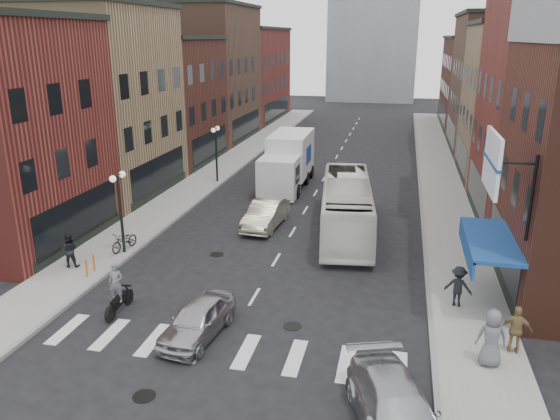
% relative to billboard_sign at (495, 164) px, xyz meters
% --- Properties ---
extents(ground, '(160.00, 160.00, 0.00)m').
position_rel_billboard_sign_xyz_m(ground, '(-8.59, -0.50, -6.13)').
color(ground, black).
rests_on(ground, ground).
extents(sidewalk_left, '(3.00, 74.00, 0.15)m').
position_rel_billboard_sign_xyz_m(sidewalk_left, '(-17.09, 21.50, -6.06)').
color(sidewalk_left, gray).
rests_on(sidewalk_left, ground).
extents(sidewalk_right, '(3.00, 74.00, 0.15)m').
position_rel_billboard_sign_xyz_m(sidewalk_right, '(-0.09, 21.50, -6.06)').
color(sidewalk_right, gray).
rests_on(sidewalk_right, ground).
extents(curb_left, '(0.20, 74.00, 0.16)m').
position_rel_billboard_sign_xyz_m(curb_left, '(-15.59, 21.50, -6.13)').
color(curb_left, gray).
rests_on(curb_left, ground).
extents(curb_right, '(0.20, 74.00, 0.16)m').
position_rel_billboard_sign_xyz_m(curb_right, '(-1.59, 21.50, -6.13)').
color(curb_right, gray).
rests_on(curb_right, ground).
extents(crosswalk_stripes, '(12.00, 2.20, 0.01)m').
position_rel_billboard_sign_xyz_m(crosswalk_stripes, '(-8.59, -3.50, -6.13)').
color(crosswalk_stripes, silver).
rests_on(crosswalk_stripes, ground).
extents(bldg_left_mid_a, '(10.30, 10.20, 12.30)m').
position_rel_billboard_sign_xyz_m(bldg_left_mid_a, '(-23.58, 13.50, 0.02)').
color(bldg_left_mid_a, '#8E744E').
rests_on(bldg_left_mid_a, ground).
extents(bldg_left_mid_b, '(10.30, 10.20, 10.30)m').
position_rel_billboard_sign_xyz_m(bldg_left_mid_b, '(-23.58, 23.50, -0.98)').
color(bldg_left_mid_b, '#472319').
rests_on(bldg_left_mid_b, ground).
extents(bldg_left_far_a, '(10.30, 12.20, 13.30)m').
position_rel_billboard_sign_xyz_m(bldg_left_far_a, '(-23.58, 34.50, 0.52)').
color(bldg_left_far_a, brown).
rests_on(bldg_left_far_a, ground).
extents(bldg_left_far_b, '(10.30, 16.20, 11.30)m').
position_rel_billboard_sign_xyz_m(bldg_left_far_b, '(-23.58, 48.50, -0.48)').
color(bldg_left_far_b, maroon).
rests_on(bldg_left_far_b, ground).
extents(bldg_right_mid_b, '(10.30, 10.20, 11.30)m').
position_rel_billboard_sign_xyz_m(bldg_right_mid_b, '(6.41, 23.50, -0.48)').
color(bldg_right_mid_b, '#8E744E').
rests_on(bldg_right_mid_b, ground).
extents(bldg_right_far_a, '(10.30, 12.20, 12.30)m').
position_rel_billboard_sign_xyz_m(bldg_right_far_a, '(6.41, 34.50, 0.02)').
color(bldg_right_far_a, brown).
rests_on(bldg_right_far_a, ground).
extents(bldg_right_far_b, '(10.30, 16.20, 10.30)m').
position_rel_billboard_sign_xyz_m(bldg_right_far_b, '(6.41, 48.50, -0.98)').
color(bldg_right_far_b, '#472319').
rests_on(bldg_right_far_b, ground).
extents(awning_blue, '(1.80, 5.00, 0.78)m').
position_rel_billboard_sign_xyz_m(awning_blue, '(0.34, 2.00, -3.50)').
color(awning_blue, navy).
rests_on(awning_blue, ground).
extents(billboard_sign, '(1.52, 3.00, 3.70)m').
position_rel_billboard_sign_xyz_m(billboard_sign, '(0.00, 0.00, 0.00)').
color(billboard_sign, black).
rests_on(billboard_sign, ground).
extents(streetlamp_near, '(0.32, 1.22, 4.11)m').
position_rel_billboard_sign_xyz_m(streetlamp_near, '(-15.99, 3.50, -3.22)').
color(streetlamp_near, black).
rests_on(streetlamp_near, ground).
extents(streetlamp_far, '(0.32, 1.22, 4.11)m').
position_rel_billboard_sign_xyz_m(streetlamp_far, '(-15.99, 17.50, -3.22)').
color(streetlamp_far, black).
rests_on(streetlamp_far, ground).
extents(bike_rack, '(0.08, 0.68, 0.80)m').
position_rel_billboard_sign_xyz_m(bike_rack, '(-16.19, 0.80, -5.58)').
color(bike_rack, '#D8590C').
rests_on(bike_rack, sidewalk_left).
extents(box_truck, '(2.67, 8.46, 3.67)m').
position_rel_billboard_sign_xyz_m(box_truck, '(-10.78, 17.62, -4.32)').
color(box_truck, silver).
rests_on(box_truck, ground).
extents(motorcycle_rider, '(0.60, 2.04, 2.08)m').
position_rel_billboard_sign_xyz_m(motorcycle_rider, '(-13.33, -1.96, -5.16)').
color(motorcycle_rider, black).
rests_on(motorcycle_rider, ground).
extents(transit_bus, '(3.75, 10.98, 3.00)m').
position_rel_billboard_sign_xyz_m(transit_bus, '(-5.75, 9.13, -4.63)').
color(transit_bus, white).
rests_on(transit_bus, ground).
extents(sedan_left_near, '(2.02, 4.04, 1.32)m').
position_rel_billboard_sign_xyz_m(sedan_left_near, '(-9.73, -2.91, -5.47)').
color(sedan_left_near, '#AAAAAE').
rests_on(sedan_left_near, ground).
extents(sedan_left_far, '(1.88, 4.61, 1.49)m').
position_rel_billboard_sign_xyz_m(sedan_left_far, '(-10.22, 9.00, -5.39)').
color(sedan_left_far, beige).
rests_on(sedan_left_far, ground).
extents(curb_car, '(3.47, 5.27, 1.42)m').
position_rel_billboard_sign_xyz_m(curb_car, '(-2.75, -6.51, -5.42)').
color(curb_car, '#A8A9AD').
rests_on(curb_car, ground).
extents(parked_bicycle, '(0.98, 1.87, 0.93)m').
position_rel_billboard_sign_xyz_m(parked_bicycle, '(-16.09, 3.77, -5.52)').
color(parked_bicycle, black).
rests_on(parked_bicycle, sidewalk_left).
extents(ped_left_solo, '(0.88, 0.63, 1.63)m').
position_rel_billboard_sign_xyz_m(ped_left_solo, '(-17.50, 1.34, -5.17)').
color(ped_left_solo, black).
rests_on(ped_left_solo, sidewalk_left).
extents(ped_right_a, '(1.15, 0.77, 1.63)m').
position_rel_billboard_sign_xyz_m(ped_right_a, '(-0.57, 1.25, -5.17)').
color(ped_right_a, black).
rests_on(ped_right_a, sidewalk_right).
extents(ped_right_b, '(1.03, 0.59, 1.67)m').
position_rel_billboard_sign_xyz_m(ped_right_b, '(1.01, -1.80, -5.15)').
color(ped_right_b, olive).
rests_on(ped_right_b, sidewalk_right).
extents(ped_right_c, '(0.97, 0.65, 1.93)m').
position_rel_billboard_sign_xyz_m(ped_right_c, '(0.09, -2.75, -5.02)').
color(ped_right_c, '#595C61').
rests_on(ped_right_c, sidewalk_right).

